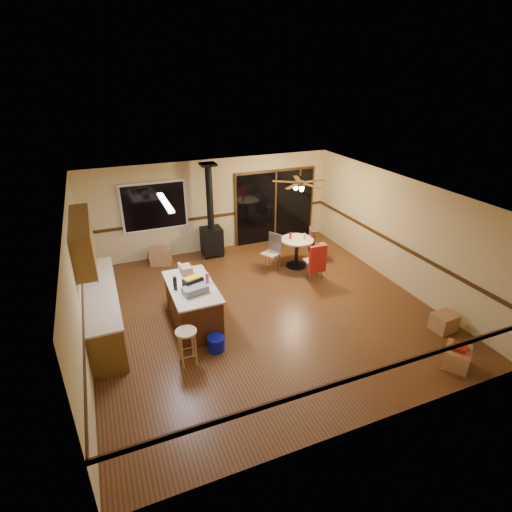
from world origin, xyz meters
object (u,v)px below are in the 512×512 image
kitchen_island (193,305)px  box_under_window (161,256)px  dining_table (297,248)px  chair_near (317,259)px  toolbox_black (193,283)px  box_corner_a (457,357)px  chair_left (273,247)px  bar_stool (187,347)px  blue_bucket (216,343)px  box_corner_b (444,322)px  wood_stove (211,231)px  toolbox_grey (195,290)px  chair_right (312,241)px

kitchen_island → box_under_window: size_ratio=3.05×
dining_table → chair_near: bearing=-83.9°
toolbox_black → box_corner_a: (3.95, -2.91, -0.82)m
chair_left → box_under_window: bearing=152.9°
bar_stool → dining_table: 4.49m
chair_left → dining_table: bearing=-14.1°
bar_stool → blue_bucket: (0.57, 0.17, -0.21)m
dining_table → box_corner_b: size_ratio=1.91×
toolbox_black → chair_near: toolbox_black is taller
toolbox_black → blue_bucket: size_ratio=1.15×
toolbox_black → blue_bucket: 1.24m
box_corner_b → chair_near: bearing=115.6°
wood_stove → box_corner_a: (2.67, -6.06, -0.54)m
box_corner_a → chair_near: bearing=100.7°
toolbox_black → toolbox_grey: bearing=-94.5°
blue_bucket → box_corner_b: box_corner_b is taller
wood_stove → chair_right: (2.40, -1.37, -0.13)m
chair_near → box_corner_a: bearing=-79.3°
kitchen_island → bar_stool: size_ratio=2.44×
kitchen_island → dining_table: bearing=26.3°
box_corner_b → toolbox_black: bearing=156.4°
box_corner_b → chair_left: bearing=118.0°
chair_near → chair_right: (0.44, 1.00, 0.00)m
kitchen_island → box_corner_a: bearing=-37.2°
chair_near → box_under_window: size_ratio=1.27×
chair_left → box_corner_a: chair_left is taller
wood_stove → box_under_window: size_ratio=4.58×
wood_stove → blue_bucket: 4.22m
wood_stove → bar_stool: size_ratio=3.66×
box_corner_b → kitchen_island: bearing=155.4°
wood_stove → chair_near: (1.97, -2.36, -0.13)m
toolbox_grey → bar_stool: toolbox_grey is taller
toolbox_black → box_corner_a: bearing=-36.4°
kitchen_island → toolbox_black: 0.56m
box_under_window → kitchen_island: bearing=-87.7°
chair_left → chair_near: 1.25m
box_under_window → chair_near: bearing=-35.4°
kitchen_island → chair_left: 3.09m
toolbox_black → box_corner_b: size_ratio=0.85×
toolbox_grey → chair_left: toolbox_grey is taller
wood_stove → bar_stool: (-1.70, -4.19, -0.38)m
wood_stove → blue_bucket: (-1.13, -4.02, -0.59)m
toolbox_grey → chair_left: (2.57, 2.03, -0.38)m
blue_bucket → chair_left: bearing=48.4°
chair_right → box_corner_b: size_ratio=1.56×
wood_stove → box_corner_b: (3.30, -5.15, -0.55)m
bar_stool → chair_near: bearing=26.5°
chair_near → toolbox_grey: bearing=-163.0°
wood_stove → chair_right: 2.77m
dining_table → chair_left: size_ratio=1.55×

